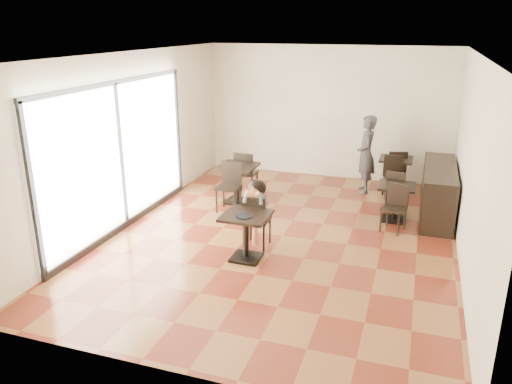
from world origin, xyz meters
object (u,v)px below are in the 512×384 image
at_px(child_chair, 257,220).
at_px(chair_left_a, 246,173).
at_px(child, 257,214).
at_px(cafe_table_back, 395,174).
at_px(chair_back_b, 393,178).
at_px(chair_left_b, 228,188).
at_px(adult_patron, 366,154).
at_px(chair_mid_b, 394,209).
at_px(chair_back_a, 396,169).
at_px(child_table, 246,237).
at_px(cafe_table_mid, 395,203).
at_px(cafe_table_left, 238,184).
at_px(chair_mid_a, 397,191).

xyz_separation_m(child_chair, chair_left_a, (-1.09, 2.53, 0.03)).
distance_m(child, cafe_table_back, 4.38).
xyz_separation_m(child, chair_back_b, (2.06, 3.31, -0.13)).
bearing_deg(chair_left_b, child_chair, -52.78).
height_order(adult_patron, chair_mid_b, adult_patron).
bearing_deg(chair_back_b, chair_left_a, -178.99).
bearing_deg(chair_back_a, chair_left_b, 26.80).
bearing_deg(child_chair, chair_back_b, -121.86).
bearing_deg(child, chair_back_a, 63.02).
bearing_deg(child_chair, chair_back_a, -116.98).
distance_m(child_table, cafe_table_mid, 3.33).
height_order(child_chair, chair_back_a, child_chair).
distance_m(adult_patron, chair_back_b, 0.81).
relative_size(child_chair, chair_mid_b, 1.08).
bearing_deg(child, cafe_table_left, 118.75).
distance_m(cafe_table_back, chair_mid_b, 2.45).
height_order(chair_mid_a, chair_left_a, chair_left_a).
bearing_deg(chair_back_a, adult_patron, 23.55).
bearing_deg(child_table, cafe_table_left, 113.24).
bearing_deg(cafe_table_mid, chair_back_b, 95.72).
bearing_deg(chair_back_b, cafe_table_mid, -97.15).
bearing_deg(chair_back_b, child, -134.73).
relative_size(child, cafe_table_mid, 1.63).
relative_size(cafe_table_left, chair_mid_a, 0.94).
bearing_deg(child, chair_left_b, 127.22).
bearing_deg(cafe_table_left, cafe_table_back, 30.85).
xyz_separation_m(adult_patron, cafe_table_back, (0.65, 0.30, -0.50)).
xyz_separation_m(adult_patron, chair_mid_a, (0.79, -1.05, -0.44)).
height_order(chair_mid_b, chair_back_b, chair_back_b).
bearing_deg(cafe_table_mid, child_chair, -138.22).
relative_size(child, cafe_table_back, 1.55).
xyz_separation_m(child_table, cafe_table_left, (-1.09, 2.53, 0.02)).
relative_size(child, chair_back_a, 1.28).
distance_m(chair_left_a, chair_left_b, 1.10).
bearing_deg(cafe_table_mid, chair_left_b, -170.88).
bearing_deg(chair_mid_a, chair_mid_b, 106.56).
bearing_deg(chair_back_a, chair_left_a, 12.74).
xyz_separation_m(chair_mid_b, chair_back_a, (-0.14, 2.63, 0.02)).
relative_size(chair_left_b, chair_back_a, 1.08).
bearing_deg(chair_left_a, cafe_table_back, -157.10).
xyz_separation_m(child_table, chair_left_a, (-1.09, 3.08, 0.11)).
relative_size(child, chair_mid_a, 1.35).
relative_size(chair_mid_b, chair_left_b, 0.88).
bearing_deg(chair_mid_b, cafe_table_mid, 106.56).
height_order(chair_mid_b, chair_back_a, chair_back_a).
height_order(cafe_table_mid, chair_mid_b, chair_mid_b).
bearing_deg(chair_mid_a, child, 65.41).
xyz_separation_m(chair_mid_b, chair_back_b, (-0.14, 1.90, 0.02)).
height_order(chair_left_a, chair_left_b, same).
bearing_deg(chair_mid_a, cafe_table_mid, 106.56).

